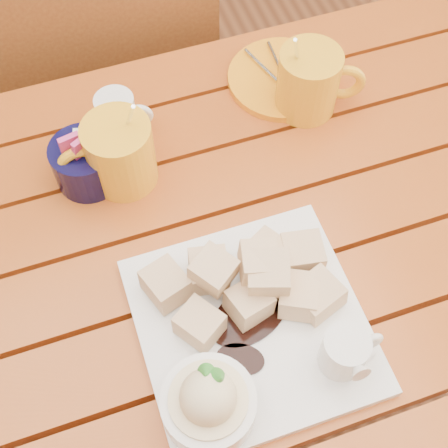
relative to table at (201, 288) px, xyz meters
name	(u,v)px	position (x,y,z in m)	size (l,w,h in m)	color
ground	(209,400)	(0.00, 0.00, -0.64)	(5.00, 5.00, 0.00)	#5B2E1A
table	(201,288)	(0.00, 0.00, 0.00)	(1.20, 0.79, 0.75)	#8C3812
dessert_plate	(246,333)	(0.02, -0.14, 0.14)	(0.29, 0.29, 0.12)	white
coffee_mug_left	(118,153)	(-0.07, 0.17, 0.17)	(0.14, 0.10, 0.17)	#F9AA1F
coffee_mug_right	(310,81)	(0.25, 0.21, 0.16)	(0.14, 0.10, 0.16)	#F9AA1F
cream_pitcher	(118,114)	(-0.05, 0.25, 0.15)	(0.09, 0.08, 0.07)	white
sugar_caddy	(85,163)	(-0.11, 0.18, 0.15)	(0.10, 0.10, 0.11)	black
orange_saucer	(283,78)	(0.24, 0.27, 0.11)	(0.18, 0.18, 0.02)	orange
chair_far	(111,87)	(-0.02, 0.59, -0.14)	(0.44, 0.44, 0.90)	brown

